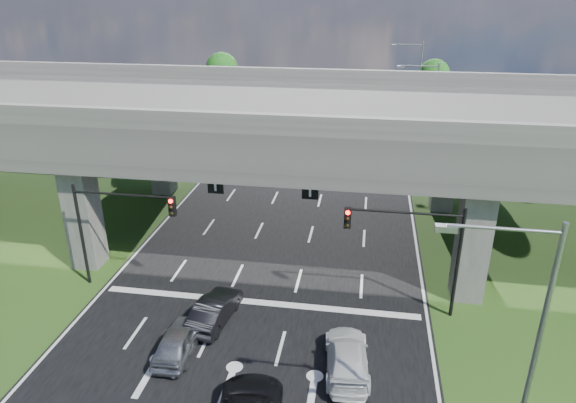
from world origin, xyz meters
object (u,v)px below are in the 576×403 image
(streetlight_far, at_px, (429,114))
(car_white, at_px, (347,357))
(streetlight_near, at_px, (522,349))
(signal_right, at_px, (415,240))
(streetlight_beyond, at_px, (416,81))
(signal_left, at_px, (115,219))
(car_silver, at_px, (179,340))
(car_dark, at_px, (215,310))

(streetlight_far, bearing_deg, car_white, -101.71)
(streetlight_near, height_order, car_white, streetlight_near)
(signal_right, bearing_deg, streetlight_near, -77.12)
(streetlight_far, xyz_separation_m, streetlight_beyond, (0.00, 16.00, 0.00))
(streetlight_near, distance_m, car_white, 8.88)
(signal_right, bearing_deg, signal_left, 180.00)
(signal_left, relative_size, streetlight_far, 0.60)
(car_white, bearing_deg, streetlight_beyond, -102.57)
(car_white, bearing_deg, signal_left, -26.33)
(car_white, bearing_deg, car_silver, -4.66)
(signal_left, bearing_deg, car_white, -20.96)
(signal_left, distance_m, streetlight_near, 20.56)
(streetlight_near, height_order, streetlight_far, same)
(streetlight_near, bearing_deg, car_white, 135.63)
(streetlight_near, xyz_separation_m, car_silver, (-12.85, 4.96, -5.15))
(streetlight_beyond, bearing_deg, streetlight_far, -90.00)
(streetlight_beyond, distance_m, car_dark, 40.60)
(streetlight_near, relative_size, car_dark, 2.41)
(streetlight_near, relative_size, streetlight_beyond, 1.00)
(signal_left, bearing_deg, streetlight_beyond, 63.57)
(car_silver, height_order, car_dark, car_dark)
(car_silver, xyz_separation_m, car_white, (7.68, 0.10, -0.00))
(signal_right, height_order, streetlight_far, streetlight_far)
(signal_right, distance_m, car_white, 6.67)
(streetlight_far, height_order, car_silver, streetlight_far)
(streetlight_near, relative_size, car_white, 2.17)
(signal_right, bearing_deg, car_dark, -165.87)
(signal_left, relative_size, car_white, 1.30)
(streetlight_near, distance_m, streetlight_beyond, 46.00)
(streetlight_far, height_order, streetlight_beyond, same)
(signal_right, relative_size, car_white, 1.30)
(car_dark, bearing_deg, signal_right, -158.41)
(car_dark, distance_m, car_white, 7.16)
(streetlight_beyond, relative_size, car_dark, 2.41)
(signal_right, relative_size, signal_left, 1.00)
(streetlight_near, bearing_deg, car_dark, 147.70)
(signal_right, xyz_separation_m, car_white, (-2.90, -4.88, -3.49))
(car_white, bearing_deg, streetlight_far, -107.08)
(streetlight_near, bearing_deg, car_silver, 158.88)
(streetlight_beyond, distance_m, car_silver, 43.31)
(streetlight_near, height_order, car_silver, streetlight_near)
(streetlight_beyond, bearing_deg, signal_right, -93.61)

